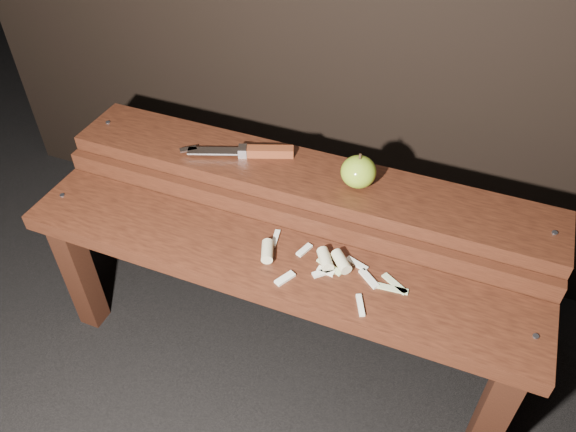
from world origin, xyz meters
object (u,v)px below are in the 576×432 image
at_px(bench_rear_tier, 304,200).
at_px(knife, 255,151).
at_px(bench_front_tier, 268,281).
at_px(apple, 359,172).

bearing_deg(bench_rear_tier, knife, 171.94).
distance_m(bench_front_tier, bench_rear_tier, 0.23).
bearing_deg(bench_front_tier, apple, 60.97).
xyz_separation_m(bench_rear_tier, apple, (0.13, 0.00, 0.12)).
distance_m(bench_rear_tier, knife, 0.17).
height_order(bench_front_tier, knife, knife).
bearing_deg(knife, apple, -3.24).
bearing_deg(apple, bench_front_tier, -119.03).
bearing_deg(bench_rear_tier, bench_front_tier, -90.00).
xyz_separation_m(bench_front_tier, apple, (0.13, 0.23, 0.18)).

